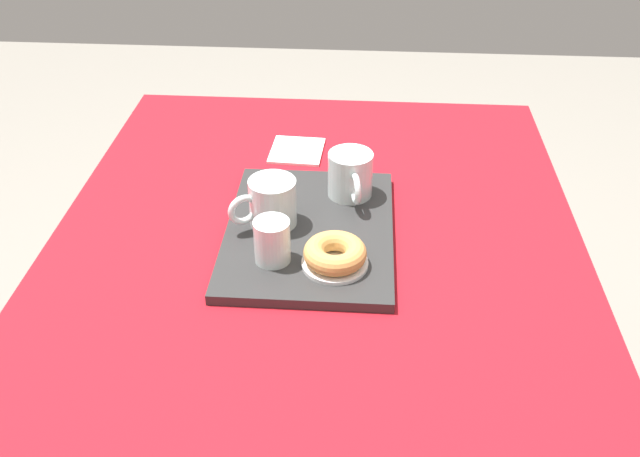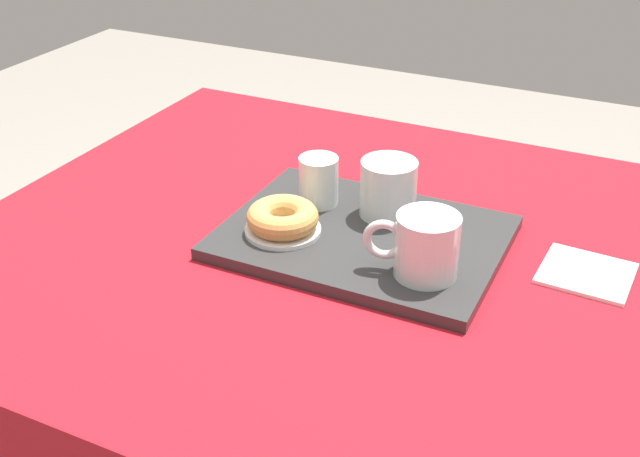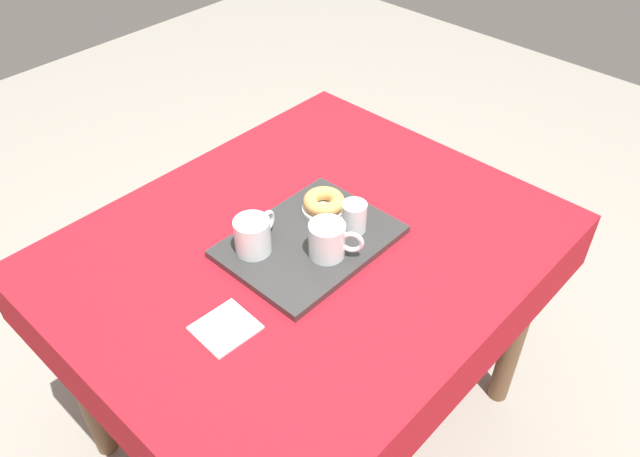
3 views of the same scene
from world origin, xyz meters
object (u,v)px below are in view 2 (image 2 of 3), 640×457
donut_plate_left (283,230)px  paper_napkin (586,273)px  serving_tray (365,238)px  sugar_donut_left (283,217)px  dining_table (358,310)px  tea_mug_left (388,189)px  water_glass_near (319,183)px  tea_mug_right (425,247)px

donut_plate_left → paper_napkin: (0.43, 0.11, -0.02)m
donut_plate_left → serving_tray: bearing=24.9°
serving_tray → sugar_donut_left: size_ratio=3.80×
donut_plate_left → dining_table: bearing=20.3°
serving_tray → paper_napkin: serving_tray is taller
dining_table → tea_mug_left: tea_mug_left is taller
donut_plate_left → sugar_donut_left: sugar_donut_left is taller
dining_table → tea_mug_left: (0.01, 0.08, 0.18)m
paper_napkin → dining_table: bearing=-168.2°
serving_tray → paper_napkin: bearing=9.8°
tea_mug_left → water_glass_near: 0.11m
paper_napkin → donut_plate_left: bearing=-166.0°
serving_tray → water_glass_near: (-0.10, 0.05, 0.04)m
tea_mug_right → paper_napkin: 0.24m
serving_tray → tea_mug_right: 0.14m
dining_table → water_glass_near: 0.21m
serving_tray → sugar_donut_left: sugar_donut_left is taller
tea_mug_right → paper_napkin: size_ratio=1.07×
tea_mug_right → donut_plate_left: size_ratio=1.14×
tea_mug_left → water_glass_near: bearing=-172.5°
dining_table → water_glass_near: bearing=146.2°
tea_mug_right → sugar_donut_left: (-0.23, 0.02, -0.02)m
paper_napkin → tea_mug_left: bearing=177.2°
tea_mug_left → donut_plate_left: (-0.12, -0.12, -0.04)m
dining_table → sugar_donut_left: 0.20m
sugar_donut_left → tea_mug_right: bearing=-4.6°
water_glass_near → tea_mug_left: bearing=7.5°
water_glass_near → sugar_donut_left: (-0.01, -0.11, -0.01)m
serving_tray → tea_mug_left: tea_mug_left is taller
dining_table → paper_napkin: paper_napkin is taller
serving_tray → tea_mug_right: tea_mug_right is taller
tea_mug_right → donut_plate_left: bearing=175.4°
dining_table → serving_tray: bearing=70.7°
tea_mug_right → dining_table: bearing=154.0°
water_glass_near → serving_tray: bearing=-27.8°
tea_mug_left → sugar_donut_left: tea_mug_left is taller
water_glass_near → sugar_donut_left: size_ratio=0.73×
tea_mug_left → sugar_donut_left: bearing=-134.3°
sugar_donut_left → dining_table: bearing=20.3°
dining_table → tea_mug_right: (0.12, -0.06, 0.18)m
water_glass_near → donut_plate_left: 0.11m
serving_tray → tea_mug_left: (0.01, 0.07, 0.05)m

